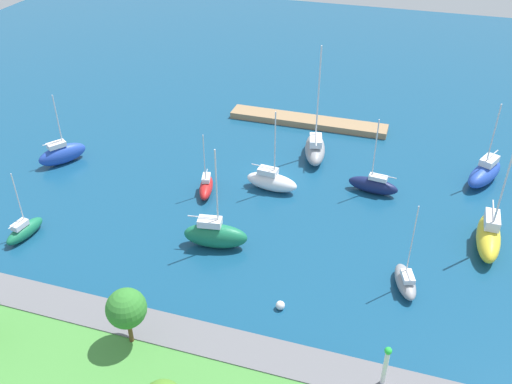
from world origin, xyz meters
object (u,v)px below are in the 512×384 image
(park_tree_midwest, at_px, (126,309))
(sailboat_gray_far_north, at_px, (405,281))
(sailboat_green_outer_mooring, at_px, (215,235))
(pier_dock, at_px, (308,121))
(sailboat_blue_far_south, at_px, (485,173))
(sailboat_white_by_breakwater, at_px, (271,181))
(sailboat_yellow_center_basin, at_px, (489,236))
(harbor_beacon, at_px, (386,363))
(mooring_buoy_white, at_px, (280,305))
(sailboat_blue_mid_basin, at_px, (62,154))
(sailboat_red_inner_mooring, at_px, (206,186))
(sailboat_gray_along_channel, at_px, (315,148))
(sailboat_green_west_end, at_px, (24,230))
(sailboat_navy_east_end, at_px, (373,185))

(park_tree_midwest, height_order, sailboat_gray_far_north, sailboat_gray_far_north)
(sailboat_gray_far_north, distance_m, sailboat_green_outer_mooring, 18.85)
(pier_dock, xyz_separation_m, sailboat_blue_far_south, (-23.51, 8.80, 0.84))
(sailboat_white_by_breakwater, xyz_separation_m, sailboat_yellow_center_basin, (-23.73, 3.78, 0.28))
(harbor_beacon, xyz_separation_m, sailboat_white_by_breakwater, (15.69, -24.70, -2.33))
(sailboat_yellow_center_basin, distance_m, mooring_buoy_white, 22.88)
(sailboat_green_outer_mooring, bearing_deg, park_tree_midwest, -105.14)
(park_tree_midwest, relative_size, sailboat_yellow_center_basin, 0.43)
(sailboat_blue_mid_basin, xyz_separation_m, sailboat_gray_far_north, (-43.16, 10.42, -0.49))
(sailboat_green_outer_mooring, bearing_deg, sailboat_blue_mid_basin, 148.56)
(park_tree_midwest, xyz_separation_m, sailboat_green_outer_mooring, (-1.51, -14.75, -3.38))
(harbor_beacon, xyz_separation_m, sailboat_red_inner_mooring, (22.67, -21.73, -2.61))
(sailboat_gray_along_channel, relative_size, sailboat_yellow_center_basin, 1.22)
(sailboat_blue_far_south, relative_size, mooring_buoy_white, 12.61)
(sailboat_green_west_end, bearing_deg, sailboat_gray_far_north, -76.02)
(sailboat_blue_mid_basin, distance_m, sailboat_white_by_breakwater, 26.86)
(sailboat_red_inner_mooring, relative_size, sailboat_blue_far_south, 0.75)
(sailboat_white_by_breakwater, relative_size, sailboat_gray_far_north, 1.11)
(sailboat_red_inner_mooring, bearing_deg, sailboat_blue_mid_basin, -108.16)
(sailboat_red_inner_mooring, relative_size, sailboat_gray_far_north, 0.86)
(sailboat_white_by_breakwater, bearing_deg, sailboat_gray_far_north, -31.70)
(sailboat_white_by_breakwater, distance_m, sailboat_gray_far_north, 20.52)
(pier_dock, height_order, sailboat_gray_along_channel, sailboat_gray_along_channel)
(park_tree_midwest, bearing_deg, sailboat_navy_east_end, -117.52)
(sailboat_white_by_breakwater, xyz_separation_m, sailboat_gray_far_north, (-16.38, 12.35, -0.33))
(sailboat_white_by_breakwater, bearing_deg, sailboat_green_outer_mooring, -96.39)
(harbor_beacon, bearing_deg, sailboat_green_west_end, -12.55)
(pier_dock, height_order, sailboat_gray_far_north, sailboat_gray_far_north)
(sailboat_red_inner_mooring, relative_size, sailboat_yellow_center_basin, 0.65)
(pier_dock, xyz_separation_m, park_tree_midwest, (4.15, 44.59, 4.36))
(sailboat_red_inner_mooring, bearing_deg, sailboat_gray_far_north, 52.98)
(sailboat_blue_mid_basin, xyz_separation_m, sailboat_green_west_end, (-5.01, 14.43, -0.44))
(sailboat_white_by_breakwater, bearing_deg, sailboat_green_west_end, -137.76)
(sailboat_navy_east_end, relative_size, sailboat_green_outer_mooring, 0.83)
(sailboat_gray_along_channel, distance_m, sailboat_red_inner_mooring, 15.73)
(sailboat_gray_along_channel, relative_size, sailboat_white_by_breakwater, 1.45)
(sailboat_gray_far_north, distance_m, sailboat_blue_far_south, 22.78)
(sailboat_blue_mid_basin, relative_size, sailboat_navy_east_end, 0.98)
(sailboat_gray_along_channel, bearing_deg, pier_dock, 5.56)
(sailboat_white_by_breakwater, relative_size, sailboat_navy_east_end, 1.08)
(harbor_beacon, bearing_deg, sailboat_red_inner_mooring, -43.79)
(sailboat_gray_along_channel, height_order, sailboat_blue_mid_basin, sailboat_gray_along_channel)
(pier_dock, bearing_deg, sailboat_green_outer_mooring, 84.94)
(sailboat_red_inner_mooring, distance_m, sailboat_yellow_center_basin, 30.72)
(sailboat_gray_far_north, bearing_deg, mooring_buoy_white, 102.47)
(sailboat_green_west_end, height_order, sailboat_yellow_center_basin, sailboat_yellow_center_basin)
(harbor_beacon, distance_m, sailboat_blue_mid_basin, 48.24)
(sailboat_green_west_end, distance_m, sailboat_blue_far_south, 52.17)
(sailboat_gray_along_channel, height_order, sailboat_yellow_center_basin, sailboat_gray_along_channel)
(sailboat_gray_along_channel, bearing_deg, sailboat_blue_mid_basin, 97.27)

